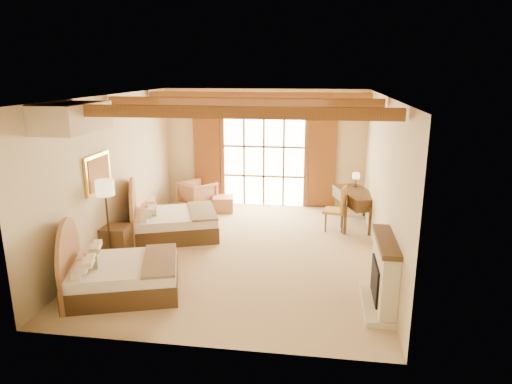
% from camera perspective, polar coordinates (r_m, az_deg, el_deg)
% --- Properties ---
extents(floor, '(7.00, 7.00, 0.00)m').
position_cam_1_polar(floor, '(9.70, -1.64, -7.32)').
color(floor, tan).
rests_on(floor, ground).
extents(wall_back, '(5.50, 0.00, 5.50)m').
position_cam_1_polar(wall_back, '(12.61, 1.02, 5.50)').
color(wall_back, beige).
rests_on(wall_back, ground).
extents(wall_left, '(0.00, 7.00, 7.00)m').
position_cam_1_polar(wall_left, '(10.04, -17.38, 2.35)').
color(wall_left, beige).
rests_on(wall_left, ground).
extents(wall_right, '(0.00, 7.00, 7.00)m').
position_cam_1_polar(wall_right, '(9.16, 15.50, 1.31)').
color(wall_right, beige).
rests_on(wall_right, ground).
extents(ceiling, '(7.00, 7.00, 0.00)m').
position_cam_1_polar(ceiling, '(8.98, -1.79, 11.92)').
color(ceiling, '#B46C3C').
rests_on(ceiling, ground).
extents(ceiling_beams, '(5.39, 4.60, 0.18)m').
position_cam_1_polar(ceiling_beams, '(8.99, -1.79, 11.16)').
color(ceiling_beams, olive).
rests_on(ceiling_beams, ceiling).
extents(french_doors, '(3.95, 0.08, 2.60)m').
position_cam_1_polar(french_doors, '(12.61, 0.98, 3.88)').
color(french_doors, white).
rests_on(french_doors, ground).
extents(fireplace, '(0.46, 1.40, 1.16)m').
position_cam_1_polar(fireplace, '(7.61, 15.58, -10.21)').
color(fireplace, beige).
rests_on(fireplace, ground).
extents(painting, '(0.06, 0.95, 0.75)m').
position_cam_1_polar(painting, '(9.34, -19.13, 2.23)').
color(painting, gold).
rests_on(painting, wall_left).
extents(canopy_valance, '(0.70, 1.40, 0.45)m').
position_cam_1_polar(canopy_valance, '(7.93, -21.99, 8.64)').
color(canopy_valance, '#F6E4C8').
rests_on(canopy_valance, ceiling).
extents(bed_near, '(2.20, 1.84, 1.19)m').
position_cam_1_polar(bed_near, '(8.20, -17.11, -9.60)').
color(bed_near, '#4B311D').
rests_on(bed_near, floor).
extents(bed_far, '(2.34, 1.97, 1.24)m').
position_cam_1_polar(bed_far, '(10.57, -10.88, -3.52)').
color(bed_far, '#4B311D').
rests_on(bed_far, floor).
extents(nightstand, '(0.55, 0.55, 0.63)m').
position_cam_1_polar(nightstand, '(9.74, -17.04, -5.91)').
color(nightstand, '#4B311D').
rests_on(nightstand, floor).
extents(floor_lamp, '(0.35, 0.35, 1.66)m').
position_cam_1_polar(floor_lamp, '(9.17, -18.32, -0.12)').
color(floor_lamp, '#332316').
rests_on(floor_lamp, floor).
extents(armchair, '(1.16, 1.16, 0.76)m').
position_cam_1_polar(armchair, '(12.54, -7.31, -0.38)').
color(armchair, '#A96F50').
rests_on(armchair, floor).
extents(ottoman, '(0.63, 0.63, 0.40)m').
position_cam_1_polar(ottoman, '(12.31, -4.14, -1.48)').
color(ottoman, '#A17548').
rests_on(ottoman, floor).
extents(desk, '(1.15, 1.70, 0.84)m').
position_cam_1_polar(desk, '(11.39, 12.36, -1.84)').
color(desk, '#4B311D').
rests_on(desk, floor).
extents(desk_chair, '(0.57, 0.57, 1.08)m').
position_cam_1_polar(desk_chair, '(10.94, 9.86, -3.04)').
color(desk_chair, '#B98537').
rests_on(desk_chair, floor).
extents(desk_lamp, '(0.18, 0.18, 0.36)m').
position_cam_1_polar(desk_lamp, '(11.66, 12.41, 1.94)').
color(desk_lamp, '#332316').
rests_on(desk_lamp, desk).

